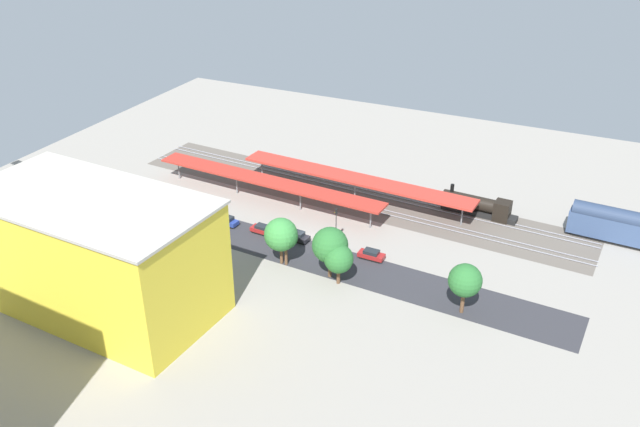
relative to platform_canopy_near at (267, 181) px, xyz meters
name	(u,v)px	position (x,y,z in m)	size (l,w,h in m)	color
ground_plane	(309,241)	(-13.85, 10.35, -4.30)	(147.13, 147.13, 0.00)	gray
rail_bed	(352,197)	(-13.85, -8.72, -4.30)	(91.95, 14.19, 0.01)	#5B544C
street_asphalt	(298,252)	(-13.85, 14.47, -4.30)	(91.95, 9.00, 0.01)	#2D2D33
track_rails	(352,196)	(-13.85, -8.72, -4.12)	(91.79, 13.33, 0.12)	#9E9EA8
platform_canopy_near	(267,181)	(0.00, 0.00, 0.00)	(48.38, 7.44, 4.52)	#A82D23
platform_canopy_far	(355,179)	(-14.79, -7.88, 0.10)	(47.60, 7.62, 4.65)	#B73328
locomotive	(480,206)	(-38.14, -11.81, -2.52)	(14.11, 3.45, 4.99)	black
passenger_coach	(625,226)	(-62.57, -11.81, -0.97)	(18.17, 4.10, 6.32)	black
parked_car_0	(371,255)	(-25.67, 11.08, -3.60)	(4.42, 1.96, 1.59)	black
parked_car_1	(333,248)	(-19.01, 11.66, -3.56)	(4.56, 2.23, 1.66)	black
parked_car_2	(297,236)	(-11.82, 10.95, -3.55)	(4.60, 2.21, 1.73)	black
parked_car_3	(262,230)	(-5.19, 11.32, -3.61)	(4.26, 2.03, 1.55)	black
parked_car_4	(227,221)	(2.14, 11.37, -3.56)	(4.43, 2.16, 1.69)	black
parked_car_5	(201,213)	(8.08, 10.71, -3.54)	(4.69, 2.05, 1.72)	black
parked_car_6	(165,206)	(15.90, 11.13, -3.56)	(4.74, 2.32, 1.69)	black
parked_car_7	(139,198)	(22.43, 10.68, -3.52)	(4.21, 1.80, 1.78)	black
construction_building	(95,254)	(5.47, 39.87, 4.27)	(34.80, 17.68, 17.15)	yellow
construction_roof_slab	(85,199)	(5.47, 39.87, 13.05)	(35.40, 18.28, 0.40)	#ADA89E
box_truck_0	(117,242)	(13.83, 26.85, -2.71)	(8.86, 3.58, 3.26)	black
street_tree_0	(173,211)	(7.08, 19.78, 1.29)	(5.13, 5.13, 8.18)	brown
street_tree_1	(286,237)	(-13.79, 18.60, 0.80)	(4.02, 4.02, 7.15)	brown
street_tree_2	(339,259)	(-23.67, 19.99, 0.12)	(4.57, 4.57, 6.73)	brown
street_tree_3	(330,245)	(-21.69, 18.81, 1.40)	(5.66, 5.66, 8.55)	brown
street_tree_4	(465,281)	(-42.94, 19.21, 1.16)	(4.89, 4.89, 7.94)	brown
street_tree_5	(281,235)	(-12.94, 18.58, 1.02)	(5.43, 5.43, 8.06)	brown
traffic_light	(336,222)	(-18.61, 9.64, 0.30)	(0.50, 0.36, 7.01)	#333333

